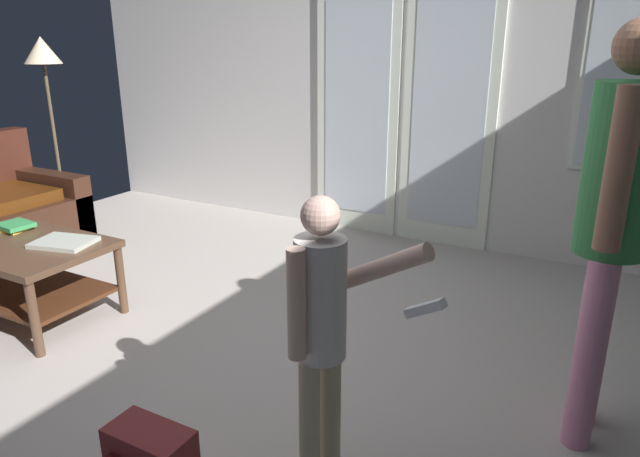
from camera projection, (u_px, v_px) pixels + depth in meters
name	position (u px, v px, depth m)	size (l,w,h in m)	color
ground_plane	(223.00, 356.00, 3.02)	(6.06, 4.66, 0.02)	#ACA39C
wall_back_with_doors	(400.00, 82.00, 4.51)	(6.06, 0.09, 2.59)	silver
coffee_table	(25.00, 263.00, 3.35)	(0.98, 0.65, 0.46)	#503626
person_adult	(619.00, 207.00, 2.12)	(0.57, 0.45, 1.66)	pink
person_child	(323.00, 323.00, 1.93)	(0.50, 0.30, 1.12)	tan
floor_lamp	(44.00, 66.00, 4.83)	(0.30, 0.30, 1.61)	#2B342A
backpack	(150.00, 457.00, 2.12)	(0.33, 0.21, 0.22)	maroon
laptop_closed	(64.00, 242.00, 3.28)	(0.32, 0.24, 0.03)	#B7BCAE
book_stack	(15.00, 226.00, 3.52)	(0.21, 0.19, 0.05)	gold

